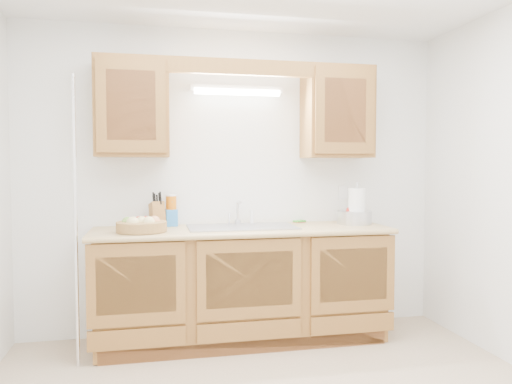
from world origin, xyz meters
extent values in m
cube|color=white|center=(0.00, 1.50, 1.25)|extent=(3.50, 0.02, 2.50)
cube|color=white|center=(0.00, -1.50, 1.25)|extent=(3.50, 0.02, 2.50)
cube|color=olive|center=(0.00, 1.20, 0.44)|extent=(2.20, 0.60, 0.86)
cube|color=tan|center=(0.00, 1.19, 0.88)|extent=(2.30, 0.63, 0.04)
cube|color=olive|center=(-0.83, 1.33, 1.83)|extent=(0.55, 0.33, 0.75)
cube|color=olive|center=(0.83, 1.33, 1.83)|extent=(0.55, 0.33, 0.75)
cube|color=olive|center=(0.00, 1.19, 2.14)|extent=(2.20, 0.05, 0.12)
cylinder|color=white|center=(0.00, 1.40, 1.98)|extent=(0.70, 0.05, 0.05)
cube|color=white|center=(0.00, 1.43, 2.01)|extent=(0.76, 0.06, 0.05)
cube|color=#9E9EA3|center=(0.00, 1.21, 0.90)|extent=(0.84, 0.46, 0.01)
cube|color=#9E9EA3|center=(-0.21, 1.21, 0.82)|extent=(0.39, 0.40, 0.16)
cube|color=#9E9EA3|center=(0.21, 1.21, 0.82)|extent=(0.39, 0.40, 0.16)
cylinder|color=silver|center=(0.00, 1.41, 0.92)|extent=(0.06, 0.06, 0.04)
cylinder|color=silver|center=(0.00, 1.41, 1.00)|extent=(0.02, 0.02, 0.16)
cylinder|color=silver|center=(0.00, 1.35, 1.09)|extent=(0.02, 0.12, 0.02)
cylinder|color=white|center=(0.12, 1.41, 0.96)|extent=(0.03, 0.03, 0.12)
cylinder|color=silver|center=(-1.20, 0.94, 1.00)|extent=(0.03, 0.03, 2.00)
cube|color=white|center=(0.95, 1.49, 1.15)|extent=(0.08, 0.01, 0.12)
cylinder|color=#AE8446|center=(-0.77, 1.09, 0.94)|extent=(0.45, 0.45, 0.07)
sphere|color=#D8C67F|center=(-0.83, 1.05, 0.97)|extent=(0.09, 0.09, 0.09)
sphere|color=#D8C67F|center=(-0.71, 1.04, 0.97)|extent=(0.09, 0.09, 0.09)
sphere|color=tan|center=(-0.67, 1.13, 0.97)|extent=(0.08, 0.08, 0.08)
sphere|color=#B11D14|center=(-0.79, 1.15, 0.97)|extent=(0.08, 0.08, 0.08)
sphere|color=#72A53F|center=(-0.87, 1.12, 0.97)|extent=(0.08, 0.08, 0.08)
sphere|color=#D8C67F|center=(-0.77, 1.08, 0.97)|extent=(0.09, 0.09, 0.09)
sphere|color=#B11D14|center=(-0.73, 1.18, 0.97)|extent=(0.08, 0.08, 0.08)
cube|color=olive|center=(-0.65, 1.33, 1.00)|extent=(0.14, 0.18, 0.22)
cylinder|color=black|center=(-0.68, 1.31, 1.11)|extent=(0.02, 0.04, 0.08)
cylinder|color=black|center=(-0.65, 1.31, 1.12)|extent=(0.02, 0.04, 0.08)
cylinder|color=black|center=(-0.62, 1.31, 1.12)|extent=(0.02, 0.04, 0.08)
cylinder|color=black|center=(-0.67, 1.34, 1.13)|extent=(0.02, 0.04, 0.08)
cylinder|color=black|center=(-0.63, 1.34, 1.13)|extent=(0.02, 0.04, 0.08)
cylinder|color=black|center=(-0.68, 1.37, 1.13)|extent=(0.02, 0.04, 0.08)
cylinder|color=black|center=(-0.62, 1.37, 1.14)|extent=(0.02, 0.04, 0.08)
cylinder|color=#CA640B|center=(-0.54, 1.39, 1.02)|extent=(0.11, 0.11, 0.24)
cylinder|color=white|center=(-0.54, 1.39, 1.15)|extent=(0.08, 0.08, 0.01)
imported|color=blue|center=(-0.54, 1.40, 1.00)|extent=(0.10, 0.11, 0.20)
cube|color=#CC333F|center=(0.54, 1.44, 0.90)|extent=(0.12, 0.10, 0.01)
cube|color=green|center=(0.54, 1.44, 0.91)|extent=(0.12, 0.10, 0.02)
cylinder|color=silver|center=(0.97, 1.22, 0.91)|extent=(0.17, 0.17, 0.01)
cylinder|color=silver|center=(0.97, 1.22, 1.07)|extent=(0.02, 0.02, 0.34)
cylinder|color=white|center=(0.97, 1.22, 1.05)|extent=(0.18, 0.18, 0.29)
sphere|color=silver|center=(0.97, 1.22, 1.24)|extent=(0.02, 0.02, 0.02)
cylinder|color=silver|center=(0.95, 1.24, 0.95)|extent=(0.32, 0.32, 0.11)
sphere|color=#B11D14|center=(0.92, 1.24, 1.01)|extent=(0.08, 0.08, 0.08)
sphere|color=#B11D14|center=(0.99, 1.26, 1.01)|extent=(0.08, 0.08, 0.08)
sphere|color=#B11D14|center=(0.95, 1.21, 1.01)|extent=(0.08, 0.08, 0.08)
sphere|color=#B11D14|center=(1.00, 1.22, 1.01)|extent=(0.08, 0.08, 0.08)
camera|label=1|loc=(-0.69, -2.62, 1.38)|focal=35.00mm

